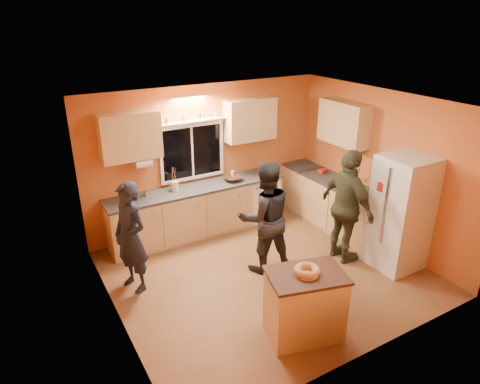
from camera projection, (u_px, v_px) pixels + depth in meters
ground at (266, 273)px, 6.61m from camera, size 4.50×4.50×0.00m
room_shell at (261, 165)px, 6.36m from camera, size 4.54×4.04×2.61m
back_counter at (216, 206)px, 7.79m from camera, size 4.23×0.62×0.90m
right_counter at (342, 207)px, 7.73m from camera, size 0.62×1.84×0.90m
refrigerator at (401, 213)px, 6.49m from camera, size 0.72×0.70×1.80m
island at (305, 304)px, 5.19m from camera, size 1.05×0.84×0.88m
bundt_pastry at (307, 271)px, 5.00m from camera, size 0.31×0.31×0.09m
person_left at (131, 238)px, 5.96m from camera, size 0.58×0.70×1.63m
person_center at (265, 217)px, 6.40m from camera, size 0.98×0.83×1.77m
person_right at (347, 207)px, 6.62m from camera, size 0.48×1.09×1.85m
mixing_bowl at (233, 179)px, 7.71m from camera, size 0.34×0.34×0.08m
utensil_crock at (174, 186)px, 7.26m from camera, size 0.14×0.14×0.17m
potted_plant at (360, 184)px, 7.21m from camera, size 0.29×0.27×0.27m
red_box at (323, 171)px, 8.09m from camera, size 0.19×0.16×0.07m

